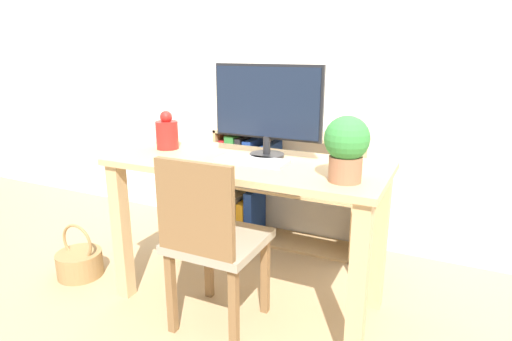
% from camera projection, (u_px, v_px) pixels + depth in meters
% --- Properties ---
extents(ground_plane, '(10.00, 10.00, 0.00)m').
position_uv_depth(ground_plane, '(248.00, 299.00, 2.25)').
color(ground_plane, tan).
extents(wall_back, '(8.00, 0.05, 2.60)m').
position_uv_depth(wall_back, '(312.00, 44.00, 2.69)').
color(wall_back, silver).
rests_on(wall_back, ground_plane).
extents(desk, '(1.33, 0.58, 0.76)m').
position_uv_depth(desk, '(247.00, 192.00, 2.08)').
color(desk, tan).
rests_on(desk, ground_plane).
extents(monitor, '(0.55, 0.17, 0.45)m').
position_uv_depth(monitor, '(267.00, 105.00, 2.04)').
color(monitor, '#232326').
rests_on(monitor, desk).
extents(keyboard, '(0.33, 0.14, 0.02)m').
position_uv_depth(keyboard, '(252.00, 161.00, 2.00)').
color(keyboard, '#B2B2B7').
rests_on(keyboard, desk).
extents(vase, '(0.12, 0.12, 0.20)m').
position_uv_depth(vase, '(167.00, 133.00, 2.26)').
color(vase, '#B2231E').
rests_on(vase, desk).
extents(potted_plant, '(0.18, 0.18, 0.27)m').
position_uv_depth(potted_plant, '(347.00, 146.00, 1.68)').
color(potted_plant, '#9E6647').
rests_on(potted_plant, desk).
extents(chair, '(0.40, 0.40, 0.84)m').
position_uv_depth(chair, '(212.00, 238.00, 1.90)').
color(chair, '#9E937F').
rests_on(chair, ground_plane).
extents(bookshelf, '(0.95, 0.28, 0.76)m').
position_uv_depth(bookshelf, '(262.00, 184.00, 2.90)').
color(bookshelf, tan).
rests_on(bookshelf, ground_plane).
extents(basket, '(0.26, 0.26, 0.32)m').
position_uv_depth(basket, '(80.00, 262.00, 2.47)').
color(basket, '#997547').
rests_on(basket, ground_plane).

